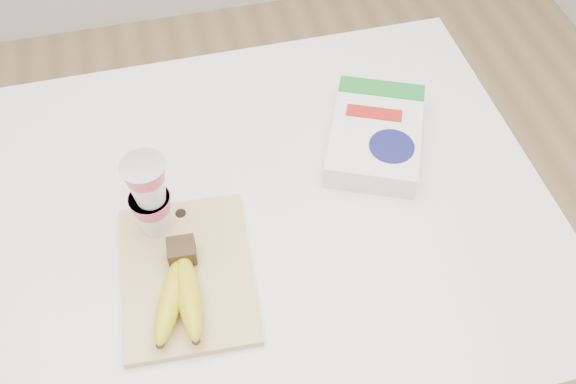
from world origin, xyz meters
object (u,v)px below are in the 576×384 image
Objects in this scene: bananas at (180,291)px; yogurt_stack at (149,195)px; cutting_board at (187,274)px; cereal_box at (376,135)px; table at (216,337)px.

bananas is 0.17m from yogurt_stack.
cutting_board is 0.15m from yogurt_stack.
bananas is 1.15× the size of yogurt_stack.
cereal_box is at bearing 31.56° from bananas.
bananas is at bearing -124.48° from cereal_box.
bananas is at bearing -82.11° from yogurt_stack.
table is 6.71× the size of bananas.
yogurt_stack reaches higher than cereal_box.
table is 0.67m from cereal_box.
cereal_box is (0.41, 0.21, 0.02)m from cutting_board.
yogurt_stack is at bearing -165.33° from table.
cereal_box is (0.45, 0.11, -0.08)m from yogurt_stack.
bananas is 0.50m from cereal_box.
cutting_board is at bearing -128.70° from cereal_box.
table is 0.57m from bananas.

